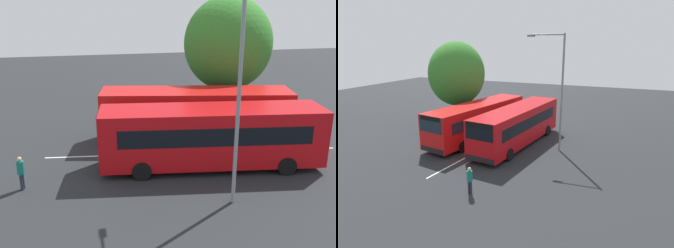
{
  "view_description": "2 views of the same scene",
  "coord_description": "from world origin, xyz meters",
  "views": [
    {
      "loc": [
        5.34,
        19.35,
        8.43
      ],
      "look_at": [
        1.45,
        0.01,
        1.79
      ],
      "focal_mm": 41.64,
      "sensor_mm": 36.0,
      "label": 1
    },
    {
      "loc": [
        22.09,
        10.51,
        8.23
      ],
      "look_at": [
        -0.61,
        0.82,
        1.57
      ],
      "focal_mm": 32.48,
      "sensor_mm": 36.0,
      "label": 2
    }
  ],
  "objects": [
    {
      "name": "street_lamp",
      "position": [
        -0.24,
        5.27,
        5.08
      ],
      "size": [
        0.31,
        2.84,
        8.87
      ],
      "rotation": [
        0.0,
        0.0,
        -1.52
      ],
      "color": "gray",
      "rests_on": "ground"
    },
    {
      "name": "ground_plane",
      "position": [
        0.0,
        0.0,
        0.0
      ],
      "size": [
        75.84,
        75.84,
        0.0
      ],
      "primitive_type": "plane",
      "color": "#232628"
    },
    {
      "name": "lane_stripe_outer_left",
      "position": [
        0.0,
        0.0,
        0.0
      ],
      "size": [
        16.11,
        1.91,
        0.01
      ],
      "primitive_type": "cube",
      "rotation": [
        0.0,
        0.0,
        -0.11
      ],
      "color": "silver",
      "rests_on": "ground"
    },
    {
      "name": "depot_tree",
      "position": [
        -3.87,
        -5.86,
        5.21
      ],
      "size": [
        6.0,
        5.4,
        8.36
      ],
      "color": "#4C3823",
      "rests_on": "ground"
    },
    {
      "name": "bus_far_left",
      "position": [
        -0.56,
        -1.83,
        1.71
      ],
      "size": [
        11.3,
        4.43,
        3.11
      ],
      "rotation": [
        0.0,
        0.0,
        -0.18
      ],
      "color": "red",
      "rests_on": "ground"
    },
    {
      "name": "bus_center_left",
      "position": [
        -0.35,
        1.95,
        1.71
      ],
      "size": [
        11.26,
        3.81,
        3.11
      ],
      "rotation": [
        0.0,
        0.0,
        -0.12
      ],
      "color": "#B70C11",
      "rests_on": "ground"
    },
    {
      "name": "pedestrian",
      "position": [
        8.67,
        2.59,
        0.93
      ],
      "size": [
        0.39,
        0.39,
        1.59
      ],
      "rotation": [
        0.0,
        0.0,
        2.87
      ],
      "color": "#232833",
      "rests_on": "ground"
    }
  ]
}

